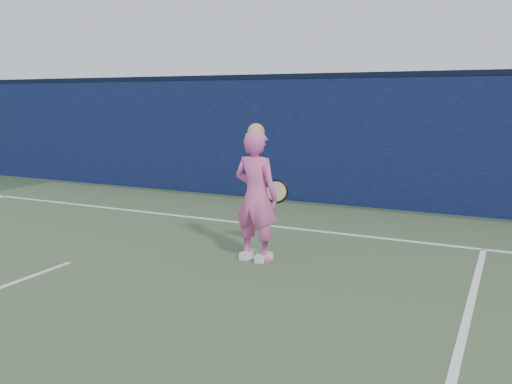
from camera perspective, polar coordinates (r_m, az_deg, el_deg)
The scene contains 5 objects.
ground at distance 6.84m, azimuth -25.03°, elevation -9.09°, with size 80.00×80.00×0.00m, color #30472B.
backstop_wall at distance 11.73m, azimuth -0.14°, elevation 5.63°, with size 24.00×0.40×2.50m, color #0C0E37.
wall_cap at distance 11.70m, azimuth -0.15°, elevation 11.99°, with size 24.00×0.42×0.10m, color black.
player at distance 7.02m, azimuth 0.00°, elevation -0.37°, with size 0.67×0.48×1.80m.
racket at distance 7.39m, azimuth 1.96°, elevation 0.03°, with size 0.63×0.14×0.34m.
Camera 1 is at (5.11, -4.02, 2.11)m, focal length 38.00 mm.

